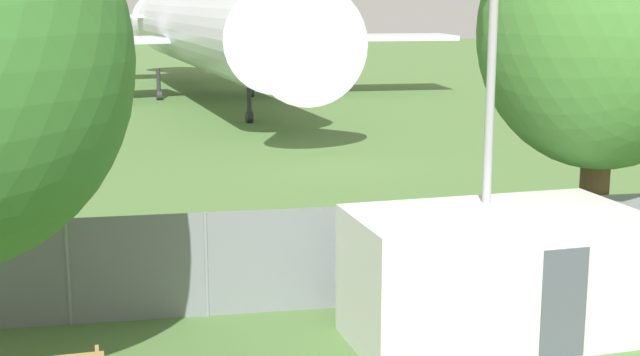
% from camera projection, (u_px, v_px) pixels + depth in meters
% --- Properties ---
extents(perimeter_fence, '(56.07, 0.07, 2.05)m').
position_uv_depth(perimeter_fence, '(206.00, 265.00, 16.89)').
color(perimeter_fence, gray).
rests_on(perimeter_fence, ground).
extents(airplane, '(31.60, 40.46, 13.54)m').
position_uv_depth(airplane, '(207.00, 29.00, 51.91)').
color(airplane, silver).
rests_on(airplane, ground).
extents(portable_cabin, '(5.17, 2.90, 2.36)m').
position_uv_depth(portable_cabin, '(490.00, 275.00, 15.74)').
color(portable_cabin, silver).
rests_on(portable_cabin, ground).
extents(tree_left_of_cabin, '(5.07, 5.07, 8.12)m').
position_uv_depth(tree_left_of_cabin, '(604.00, 33.00, 17.85)').
color(tree_left_of_cabin, brown).
rests_on(tree_left_of_cabin, ground).
extents(light_mast, '(0.44, 0.44, 8.54)m').
position_uv_depth(light_mast, '(492.00, 47.00, 15.54)').
color(light_mast, '#99999E').
rests_on(light_mast, ground).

